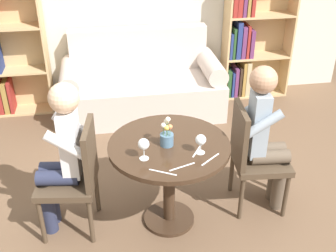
{
  "coord_description": "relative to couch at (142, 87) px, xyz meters",
  "views": [
    {
      "loc": [
        -0.42,
        -2.5,
        2.35
      ],
      "look_at": [
        0.0,
        0.05,
        0.84
      ],
      "focal_mm": 45.0,
      "sensor_mm": 36.0,
      "label": 1
    }
  ],
  "objects": [
    {
      "name": "chair_right",
      "position": [
        0.68,
        -1.78,
        0.18
      ],
      "size": [
        0.45,
        0.45,
        0.9
      ],
      "rotation": [
        0.0,
        0.0,
        1.49
      ],
      "color": "#473828",
      "rests_on": "ground_plane"
    },
    {
      "name": "person_left",
      "position": [
        -0.77,
        -1.8,
        0.35
      ],
      "size": [
        0.45,
        0.38,
        1.22
      ],
      "rotation": [
        0.0,
        0.0,
        -1.71
      ],
      "color": "#282D47",
      "rests_on": "ground_plane"
    },
    {
      "name": "wine_glass_right",
      "position": [
        0.19,
        -2.02,
        0.51
      ],
      "size": [
        0.07,
        0.07,
        0.14
      ],
      "color": "white",
      "rests_on": "round_table"
    },
    {
      "name": "knife_right_setting",
      "position": [
        0.04,
        -2.17,
        0.41
      ],
      "size": [
        0.18,
        0.07,
        0.0
      ],
      "color": "silver",
      "rests_on": "round_table"
    },
    {
      "name": "couch",
      "position": [
        0.0,
        0.0,
        0.0
      ],
      "size": [
        1.79,
        0.8,
        0.92
      ],
      "color": "beige",
      "rests_on": "ground_plane"
    },
    {
      "name": "fork_right_setting",
      "position": [
        0.18,
        -1.99,
        0.41
      ],
      "size": [
        0.11,
        0.17,
        0.0
      ],
      "color": "silver",
      "rests_on": "round_table"
    },
    {
      "name": "knife_left_setting",
      "position": [
        -0.1,
        -2.21,
        0.41
      ],
      "size": [
        0.17,
        0.1,
        0.0
      ],
      "color": "silver",
      "rests_on": "round_table"
    },
    {
      "name": "fork_left_setting",
      "position": [
        0.24,
        -2.12,
        0.41
      ],
      "size": [
        0.16,
        0.13,
        0.0
      ],
      "color": "silver",
      "rests_on": "round_table"
    },
    {
      "name": "flower_vase",
      "position": [
        -0.02,
        -1.89,
        0.48
      ],
      "size": [
        0.1,
        0.1,
        0.23
      ],
      "color": "slate",
      "rests_on": "round_table"
    },
    {
      "name": "wine_glass_left",
      "position": [
        -0.2,
        -2.03,
        0.52
      ],
      "size": [
        0.08,
        0.08,
        0.16
      ],
      "color": "white",
      "rests_on": "round_table"
    },
    {
      "name": "bookshelf_right",
      "position": [
        1.32,
        0.26,
        0.42
      ],
      "size": [
        0.81,
        0.28,
        1.52
      ],
      "color": "tan",
      "rests_on": "ground_plane"
    },
    {
      "name": "ground_plane",
      "position": [
        0.0,
        -1.88,
        -0.31
      ],
      "size": [
        16.0,
        16.0,
        0.0
      ],
      "primitive_type": "plane",
      "color": "brown"
    },
    {
      "name": "chair_left",
      "position": [
        -0.68,
        -1.82,
        0.18
      ],
      "size": [
        0.47,
        0.47,
        0.9
      ],
      "rotation": [
        0.0,
        0.0,
        -1.71
      ],
      "color": "#473828",
      "rests_on": "ground_plane"
    },
    {
      "name": "round_table",
      "position": [
        0.0,
        -1.88,
        0.26
      ],
      "size": [
        0.88,
        0.88,
        0.72
      ],
      "color": "#382619",
      "rests_on": "ground_plane"
    },
    {
      "name": "person_right",
      "position": [
        0.77,
        -1.79,
        0.35
      ],
      "size": [
        0.44,
        0.36,
        1.23
      ],
      "rotation": [
        0.0,
        0.0,
        1.49
      ],
      "color": "brown",
      "rests_on": "ground_plane"
    }
  ]
}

